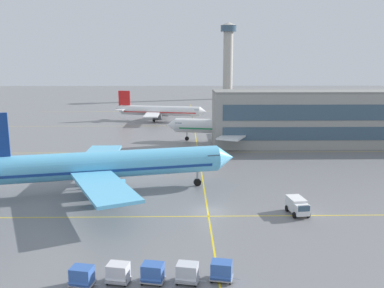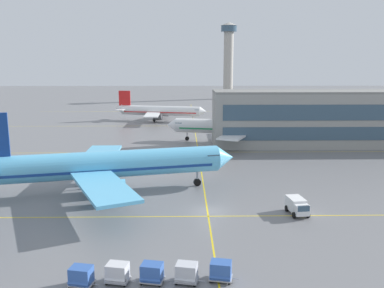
{
  "view_description": "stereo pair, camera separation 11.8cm",
  "coord_description": "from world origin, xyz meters",
  "px_view_note": "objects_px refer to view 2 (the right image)",
  "views": [
    {
      "loc": [
        -3.18,
        -53.42,
        19.86
      ],
      "look_at": [
        -1.6,
        27.05,
        3.91
      ],
      "focal_mm": 38.85,
      "sensor_mm": 36.0,
      "label": 1
    },
    {
      "loc": [
        -3.07,
        -53.43,
        19.86
      ],
      "look_at": [
        -1.6,
        27.05,
        3.91
      ],
      "focal_mm": 38.85,
      "sensor_mm": 36.0,
      "label": 2
    }
  ],
  "objects_px": {
    "baggage_cart_row_middle": "(152,273)",
    "baggage_cart_row_fifth": "(221,271)",
    "baggage_cart_row_leftmost": "(81,276)",
    "airliner_front_gate": "(104,165)",
    "baggage_cart_row_fourth": "(187,273)",
    "airliner_second_row": "(238,127)",
    "airliner_third_row": "(159,111)",
    "control_tower": "(228,55)",
    "service_truck_red_van": "(297,206)",
    "baggage_cart_row_second": "(117,273)"
  },
  "relations": [
    {
      "from": "baggage_cart_row_middle",
      "to": "baggage_cart_row_fifth",
      "type": "distance_m",
      "value": 6.32
    },
    {
      "from": "baggage_cart_row_leftmost",
      "to": "baggage_cart_row_fifth",
      "type": "xyz_separation_m",
      "value": [
        12.62,
        0.78,
        0.0
      ]
    },
    {
      "from": "baggage_cart_row_leftmost",
      "to": "baggage_cart_row_fifth",
      "type": "height_order",
      "value": "same"
    },
    {
      "from": "airliner_front_gate",
      "to": "baggage_cart_row_fourth",
      "type": "xyz_separation_m",
      "value": [
        12.46,
        -26.98,
        -3.38
      ]
    },
    {
      "from": "airliner_second_row",
      "to": "baggage_cart_row_leftmost",
      "type": "height_order",
      "value": "airliner_second_row"
    },
    {
      "from": "airliner_third_row",
      "to": "control_tower",
      "type": "xyz_separation_m",
      "value": [
        32.44,
        87.0,
        19.98
      ]
    },
    {
      "from": "service_truck_red_van",
      "to": "airliner_third_row",
      "type": "bearing_deg",
      "value": 104.72
    },
    {
      "from": "service_truck_red_van",
      "to": "baggage_cart_row_fifth",
      "type": "relative_size",
      "value": 1.51
    },
    {
      "from": "airliner_second_row",
      "to": "baggage_cart_row_second",
      "type": "distance_m",
      "value": 70.18
    },
    {
      "from": "baggage_cart_row_second",
      "to": "baggage_cart_row_middle",
      "type": "distance_m",
      "value": 3.16
    },
    {
      "from": "service_truck_red_van",
      "to": "baggage_cart_row_fourth",
      "type": "distance_m",
      "value": 22.69
    },
    {
      "from": "airliner_second_row",
      "to": "service_truck_red_van",
      "type": "height_order",
      "value": "airliner_second_row"
    },
    {
      "from": "service_truck_red_van",
      "to": "baggage_cart_row_second",
      "type": "bearing_deg",
      "value": -140.94
    },
    {
      "from": "baggage_cart_row_fourth",
      "to": "baggage_cart_row_fifth",
      "type": "distance_m",
      "value": 3.17
    },
    {
      "from": "baggage_cart_row_fourth",
      "to": "control_tower",
      "type": "height_order",
      "value": "control_tower"
    },
    {
      "from": "airliner_front_gate",
      "to": "baggage_cart_row_fifth",
      "type": "relative_size",
      "value": 14.33
    },
    {
      "from": "airliner_second_row",
      "to": "baggage_cart_row_leftmost",
      "type": "bearing_deg",
      "value": -108.42
    },
    {
      "from": "baggage_cart_row_second",
      "to": "baggage_cart_row_middle",
      "type": "relative_size",
      "value": 1.0
    },
    {
      "from": "airliner_front_gate",
      "to": "control_tower",
      "type": "distance_m",
      "value": 171.59
    },
    {
      "from": "airliner_third_row",
      "to": "baggage_cart_row_leftmost",
      "type": "bearing_deg",
      "value": -90.4
    },
    {
      "from": "baggage_cart_row_fifth",
      "to": "baggage_cart_row_middle",
      "type": "bearing_deg",
      "value": -177.41
    },
    {
      "from": "baggage_cart_row_second",
      "to": "baggage_cart_row_fifth",
      "type": "relative_size",
      "value": 1.0
    },
    {
      "from": "baggage_cart_row_second",
      "to": "baggage_cart_row_fifth",
      "type": "bearing_deg",
      "value": 1.29
    },
    {
      "from": "baggage_cart_row_second",
      "to": "service_truck_red_van",
      "type": "bearing_deg",
      "value": 39.06
    },
    {
      "from": "baggage_cart_row_second",
      "to": "baggage_cart_row_fifth",
      "type": "height_order",
      "value": "same"
    },
    {
      "from": "baggage_cart_row_middle",
      "to": "control_tower",
      "type": "relative_size",
      "value": 0.07
    },
    {
      "from": "baggage_cart_row_leftmost",
      "to": "baggage_cart_row_middle",
      "type": "bearing_deg",
      "value": 4.45
    },
    {
      "from": "baggage_cart_row_leftmost",
      "to": "baggage_cart_row_second",
      "type": "height_order",
      "value": "same"
    },
    {
      "from": "airliner_second_row",
      "to": "baggage_cart_row_second",
      "type": "bearing_deg",
      "value": -106.12
    },
    {
      "from": "airliner_third_row",
      "to": "baggage_cart_row_fifth",
      "type": "height_order",
      "value": "airliner_third_row"
    },
    {
      "from": "baggage_cart_row_fifth",
      "to": "control_tower",
      "type": "bearing_deg",
      "value": 83.93
    },
    {
      "from": "airliner_front_gate",
      "to": "baggage_cart_row_second",
      "type": "height_order",
      "value": "airliner_front_gate"
    },
    {
      "from": "airliner_second_row",
      "to": "service_truck_red_van",
      "type": "bearing_deg",
      "value": -88.16
    },
    {
      "from": "airliner_third_row",
      "to": "service_truck_red_van",
      "type": "relative_size",
      "value": 7.48
    },
    {
      "from": "service_truck_red_van",
      "to": "control_tower",
      "type": "distance_m",
      "value": 178.03
    },
    {
      "from": "baggage_cart_row_leftmost",
      "to": "baggage_cart_row_second",
      "type": "bearing_deg",
      "value": 10.13
    },
    {
      "from": "airliner_second_row",
      "to": "airliner_third_row",
      "type": "relative_size",
      "value": 1.11
    },
    {
      "from": "baggage_cart_row_second",
      "to": "airliner_third_row",
      "type": "bearing_deg",
      "value": 91.29
    },
    {
      "from": "service_truck_red_van",
      "to": "baggage_cart_row_fifth",
      "type": "height_order",
      "value": "service_truck_red_van"
    },
    {
      "from": "airliner_front_gate",
      "to": "airliner_second_row",
      "type": "bearing_deg",
      "value": 57.69
    },
    {
      "from": "airliner_front_gate",
      "to": "airliner_second_row",
      "type": "distance_m",
      "value": 47.92
    },
    {
      "from": "baggage_cart_row_middle",
      "to": "baggage_cart_row_fifth",
      "type": "relative_size",
      "value": 1.0
    },
    {
      "from": "airliner_third_row",
      "to": "baggage_cart_row_fifth",
      "type": "xyz_separation_m",
      "value": [
        11.87,
        -106.3,
        -2.45
      ]
    },
    {
      "from": "airliner_front_gate",
      "to": "baggage_cart_row_second",
      "type": "distance_m",
      "value": 27.77
    },
    {
      "from": "airliner_front_gate",
      "to": "baggage_cart_row_leftmost",
      "type": "xyz_separation_m",
      "value": [
        2.99,
        -27.43,
        -3.38
      ]
    },
    {
      "from": "baggage_cart_row_middle",
      "to": "baggage_cart_row_fourth",
      "type": "height_order",
      "value": "same"
    },
    {
      "from": "baggage_cart_row_fifth",
      "to": "airliner_front_gate",
      "type": "bearing_deg",
      "value": 120.36
    },
    {
      "from": "service_truck_red_van",
      "to": "baggage_cart_row_leftmost",
      "type": "xyz_separation_m",
      "value": [
        -24.24,
        -17.67,
        -0.17
      ]
    },
    {
      "from": "baggage_cart_row_fourth",
      "to": "baggage_cart_row_fifth",
      "type": "bearing_deg",
      "value": 5.88
    },
    {
      "from": "baggage_cart_row_fourth",
      "to": "control_tower",
      "type": "bearing_deg",
      "value": 83.01
    }
  ]
}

